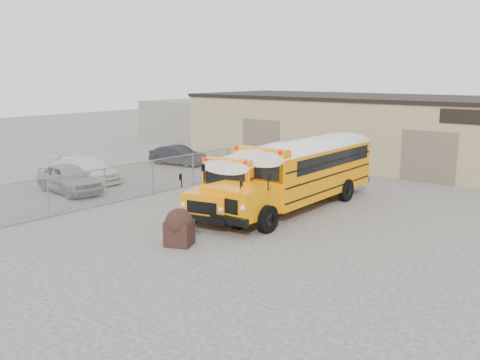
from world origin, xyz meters
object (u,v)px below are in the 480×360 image
Objects in this scene: school_bus_left at (296,157)px; car_dark at (178,155)px; car_silver at (69,178)px; tarp_bundle at (179,227)px; car_white at (85,169)px; school_bus_right at (361,152)px.

school_bus_left reaches higher than car_dark.
car_dark is at bearing 16.51° from car_silver.
tarp_bundle is 0.35× the size of car_dark.
car_dark is (-1.92, 9.84, -0.11)m from car_silver.
car_white is at bearing 159.10° from tarp_bundle.
car_white reaches higher than car_dark.
car_silver reaches higher than car_dark.
car_white is at bearing -144.67° from school_bus_left.
school_bus_left is 12.26m from tarp_bundle.
school_bus_left is 2.09× the size of car_silver.
school_bus_left reaches higher than tarp_bundle.
school_bus_right reaches higher than car_white.
car_dark is at bearing 135.92° from tarp_bundle.
school_bus_left is at bearing -102.29° from car_dark.
school_bus_right is at bearing -51.52° from car_white.
school_bus_right is 2.71× the size of car_dark.
car_white is at bearing -143.21° from school_bus_right.
school_bus_left is at bearing -138.46° from school_bus_right.
tarp_bundle is (2.79, -11.91, -0.84)m from school_bus_left.
car_silver is at bearing 166.87° from tarp_bundle.
school_bus_left is 1.87× the size of car_white.
car_white is 7.51m from car_dark.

